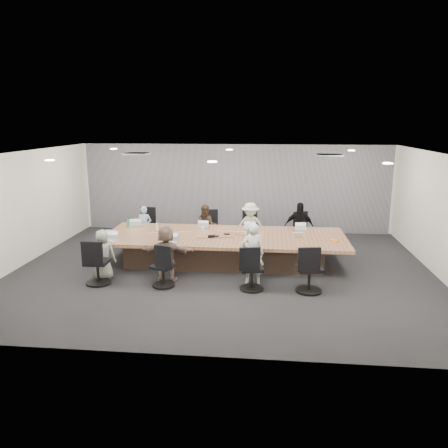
# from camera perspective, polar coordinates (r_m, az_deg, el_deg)

# --- Properties ---
(floor) EXTENTS (10.00, 8.00, 0.00)m
(floor) POSITION_cam_1_polar(r_m,az_deg,el_deg) (10.63, -0.22, -6.01)
(floor) COLOR black
(floor) RESTS_ON ground
(ceiling) EXTENTS (10.00, 8.00, 0.00)m
(ceiling) POSITION_cam_1_polar(r_m,az_deg,el_deg) (10.06, -0.23, 9.22)
(ceiling) COLOR white
(ceiling) RESTS_ON wall_back
(wall_back) EXTENTS (10.00, 0.00, 2.80)m
(wall_back) POSITION_cam_1_polar(r_m,az_deg,el_deg) (14.18, 1.48, 4.70)
(wall_back) COLOR silver
(wall_back) RESTS_ON ground
(wall_front) EXTENTS (10.00, 0.00, 2.80)m
(wall_front) POSITION_cam_1_polar(r_m,az_deg,el_deg) (6.43, -3.99, -5.93)
(wall_front) COLOR silver
(wall_front) RESTS_ON ground
(wall_left) EXTENTS (0.00, 8.00, 2.80)m
(wall_left) POSITION_cam_1_polar(r_m,az_deg,el_deg) (11.86, -25.02, 1.77)
(wall_left) COLOR silver
(wall_left) RESTS_ON ground
(wall_right) EXTENTS (0.00, 8.00, 2.80)m
(wall_right) POSITION_cam_1_polar(r_m,az_deg,el_deg) (10.94, 26.82, 0.70)
(wall_right) COLOR silver
(wall_right) RESTS_ON ground
(curtain) EXTENTS (9.80, 0.04, 2.80)m
(curtain) POSITION_cam_1_polar(r_m,az_deg,el_deg) (14.10, 1.45, 4.66)
(curtain) COLOR gray
(curtain) RESTS_ON ground
(conference_table) EXTENTS (6.00, 2.20, 0.74)m
(conference_table) POSITION_cam_1_polar(r_m,az_deg,el_deg) (10.98, 0.05, -3.18)
(conference_table) COLOR #443026
(conference_table) RESTS_ON ground
(chair_0) EXTENTS (0.67, 0.67, 0.86)m
(chair_0) POSITION_cam_1_polar(r_m,az_deg,el_deg) (13.04, -9.91, -0.59)
(chair_0) COLOR black
(chair_0) RESTS_ON ground
(chair_1) EXTENTS (0.64, 0.64, 0.80)m
(chair_1) POSITION_cam_1_polar(r_m,az_deg,el_deg) (12.69, -2.10, -0.92)
(chair_1) COLOR black
(chair_1) RESTS_ON ground
(chair_2) EXTENTS (0.63, 0.63, 0.80)m
(chair_2) POSITION_cam_1_polar(r_m,az_deg,el_deg) (12.58, 3.52, -1.08)
(chair_2) COLOR black
(chair_2) RESTS_ON ground
(chair_3) EXTENTS (0.68, 0.68, 0.79)m
(chair_3) POSITION_cam_1_polar(r_m,az_deg,el_deg) (12.60, 9.62, -1.24)
(chair_3) COLOR black
(chair_3) RESTS_ON ground
(chair_4) EXTENTS (0.59, 0.59, 0.85)m
(chair_4) POSITION_cam_1_polar(r_m,az_deg,el_deg) (10.01, -16.20, -5.23)
(chair_4) COLOR black
(chair_4) RESTS_ON ground
(chair_5) EXTENTS (0.66, 0.66, 0.77)m
(chair_5) POSITION_cam_1_polar(r_m,az_deg,el_deg) (9.58, -7.96, -5.91)
(chair_5) COLOR black
(chair_5) RESTS_ON ground
(chair_6) EXTENTS (0.62, 0.62, 0.80)m
(chair_6) POSITION_cam_1_polar(r_m,az_deg,el_deg) (9.32, 3.64, -6.26)
(chair_6) COLOR black
(chair_6) RESTS_ON ground
(chair_7) EXTENTS (0.68, 0.68, 0.86)m
(chair_7) POSITION_cam_1_polar(r_m,az_deg,el_deg) (9.35, 11.10, -6.22)
(chair_7) COLOR black
(chair_7) RESTS_ON ground
(person_0) EXTENTS (0.44, 0.30, 1.16)m
(person_0) POSITION_cam_1_polar(r_m,az_deg,el_deg) (12.68, -10.35, -0.31)
(person_0) COLOR #97A5C1
(person_0) RESTS_ON ground
(laptop_0) EXTENTS (0.36, 0.29, 0.02)m
(laptop_0) POSITION_cam_1_polar(r_m,az_deg,el_deg) (12.13, -11.10, -0.15)
(laptop_0) COLOR #B2B2B7
(laptop_0) RESTS_ON conference_table
(person_1) EXTENTS (0.64, 0.53, 1.23)m
(person_1) POSITION_cam_1_polar(r_m,az_deg,el_deg) (12.30, -2.33, -0.35)
(person_1) COLOR #392A1E
(person_1) RESTS_ON ground
(laptop_1) EXTENTS (0.32, 0.23, 0.02)m
(laptop_1) POSITION_cam_1_polar(r_m,az_deg,el_deg) (11.74, -2.71, -0.35)
(laptop_1) COLOR #B2B2B7
(laptop_1) RESTS_ON conference_table
(person_2) EXTENTS (0.88, 0.54, 1.32)m
(person_2) POSITION_cam_1_polar(r_m,az_deg,el_deg) (12.18, 3.46, -0.29)
(person_2) COLOR #ADBDAC
(person_2) RESTS_ON ground
(laptop_2) EXTENTS (0.33, 0.24, 0.02)m
(laptop_2) POSITION_cam_1_polar(r_m,az_deg,el_deg) (11.62, 3.36, -0.50)
(laptop_2) COLOR #B2B2B7
(laptop_2) RESTS_ON conference_table
(person_3) EXTENTS (0.82, 0.40, 1.36)m
(person_3) POSITION_cam_1_polar(r_m,az_deg,el_deg) (12.20, 9.77, -0.34)
(person_3) COLOR black
(person_3) RESTS_ON ground
(laptop_3) EXTENTS (0.30, 0.22, 0.02)m
(laptop_3) POSITION_cam_1_polar(r_m,az_deg,el_deg) (11.65, 9.96, -0.65)
(laptop_3) COLOR #B2B2B7
(laptop_3) RESTS_ON conference_table
(person_4) EXTENTS (0.61, 0.44, 1.15)m
(person_4) POSITION_cam_1_polar(r_m,az_deg,el_deg) (10.28, -15.54, -3.84)
(person_4) COLOR gray
(person_4) RESTS_ON ground
(laptop_4) EXTENTS (0.37, 0.28, 0.02)m
(laptop_4) POSITION_cam_1_polar(r_m,az_deg,el_deg) (10.72, -14.54, -2.09)
(laptop_4) COLOR #B2B2B7
(laptop_4) RESTS_ON conference_table
(person_5) EXTENTS (1.20, 0.42, 1.28)m
(person_5) POSITION_cam_1_polar(r_m,az_deg,el_deg) (9.83, -7.53, -3.83)
(person_5) COLOR #745C4E
(person_5) RESTS_ON ground
(laptop_5) EXTENTS (0.29, 0.20, 0.02)m
(laptop_5) POSITION_cam_1_polar(r_m,az_deg,el_deg) (10.31, -6.86, -2.37)
(laptop_5) COLOR #B2B2B7
(laptop_5) RESTS_ON conference_table
(person_6) EXTENTS (0.53, 0.38, 1.38)m
(person_6) POSITION_cam_1_polar(r_m,az_deg,el_deg) (9.56, 3.75, -3.92)
(person_6) COLOR silver
(person_6) RESTS_ON ground
(laptop_6) EXTENTS (0.32, 0.24, 0.02)m
(laptop_6) POSITION_cam_1_polar(r_m,az_deg,el_deg) (10.07, 3.87, -2.68)
(laptop_6) COLOR #B2B2B7
(laptop_6) RESTS_ON conference_table
(bottle_green_left) EXTENTS (0.08, 0.08, 0.23)m
(bottle_green_left) POSITION_cam_1_polar(r_m,az_deg,el_deg) (11.92, -12.46, 0.08)
(bottle_green_left) COLOR #2D7844
(bottle_green_left) RESTS_ON conference_table
(bottle_green_right) EXTENTS (0.07, 0.07, 0.23)m
(bottle_green_right) POSITION_cam_1_polar(r_m,az_deg,el_deg) (10.52, 3.15, -1.36)
(bottle_green_right) COLOR #2D7844
(bottle_green_right) RESTS_ON conference_table
(bottle_clear) EXTENTS (0.07, 0.07, 0.20)m
(bottle_clear) POSITION_cam_1_polar(r_m,az_deg,el_deg) (11.44, -8.76, -0.39)
(bottle_clear) COLOR silver
(bottle_clear) RESTS_ON conference_table
(cup_white_far) EXTENTS (0.10, 0.10, 0.10)m
(cup_white_far) POSITION_cam_1_polar(r_m,az_deg,el_deg) (11.40, -2.79, -0.56)
(cup_white_far) COLOR white
(cup_white_far) RESTS_ON conference_table
(cup_white_near) EXTENTS (0.09, 0.09, 0.09)m
(cup_white_near) POSITION_cam_1_polar(r_m,az_deg,el_deg) (10.96, 9.52, -1.32)
(cup_white_near) COLOR white
(cup_white_near) RESTS_ON conference_table
(mug_brown) EXTENTS (0.10, 0.10, 0.11)m
(mug_brown) POSITION_cam_1_polar(r_m,az_deg,el_deg) (11.08, -13.93, -1.31)
(mug_brown) COLOR brown
(mug_brown) RESTS_ON conference_table
(mic_left) EXTENTS (0.16, 0.14, 0.03)m
(mic_left) POSITION_cam_1_polar(r_m,az_deg,el_deg) (10.77, -1.08, -1.57)
(mic_left) COLOR black
(mic_left) RESTS_ON conference_table
(mic_right) EXTENTS (0.14, 0.10, 0.03)m
(mic_right) POSITION_cam_1_polar(r_m,az_deg,el_deg) (10.96, 0.39, -1.30)
(mic_right) COLOR black
(mic_right) RESTS_ON conference_table
(stapler) EXTENTS (0.17, 0.08, 0.06)m
(stapler) POSITION_cam_1_polar(r_m,az_deg,el_deg) (10.68, -1.68, -1.61)
(stapler) COLOR black
(stapler) RESTS_ON conference_table
(canvas_bag) EXTENTS (0.26, 0.20, 0.12)m
(canvas_bag) POSITION_cam_1_polar(r_m,az_deg,el_deg) (10.83, 9.60, -1.40)
(canvas_bag) COLOR tan
(canvas_bag) RESTS_ON conference_table
(snack_packet) EXTENTS (0.20, 0.21, 0.04)m
(snack_packet) POSITION_cam_1_polar(r_m,az_deg,el_deg) (10.64, 14.23, -2.14)
(snack_packet) COLOR orange
(snack_packet) RESTS_ON conference_table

